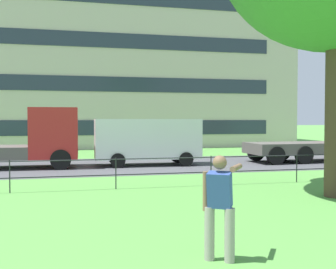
{
  "coord_description": "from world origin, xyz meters",
  "views": [
    {
      "loc": [
        -1.47,
        0.53,
        2.21
      ],
      "look_at": [
        0.85,
        10.29,
        1.86
      ],
      "focal_mm": 45.15,
      "sensor_mm": 36.0,
      "label": 1
    }
  ],
  "objects": [
    {
      "name": "street_strip",
      "position": [
        0.0,
        20.7,
        0.0
      ],
      "size": [
        80.0,
        7.67,
        0.01
      ],
      "primitive_type": "cube",
      "color": "#4C4C51",
      "rests_on": "ground"
    },
    {
      "name": "park_fence",
      "position": [
        -0.0,
        13.9,
        0.66
      ],
      "size": [
        31.92,
        0.04,
        1.0
      ],
      "color": "#232328",
      "rests_on": "ground"
    },
    {
      "name": "person_thrower",
      "position": [
        0.82,
        6.69,
        0.9
      ],
      "size": [
        0.78,
        0.66,
        1.66
      ],
      "color": "gray",
      "rests_on": "ground"
    },
    {
      "name": "flatbed_truck_far_left",
      "position": [
        -3.55,
        20.69,
        1.22
      ],
      "size": [
        7.36,
        2.61,
        2.75
      ],
      "color": "#B22323",
      "rests_on": "ground"
    },
    {
      "name": "panel_van_left",
      "position": [
        2.27,
        20.59,
        1.27
      ],
      "size": [
        5.05,
        2.21,
        2.24
      ],
      "color": "white",
      "rests_on": "ground"
    },
    {
      "name": "flatbed_truck_center",
      "position": [
        12.35,
        20.43,
        1.22
      ],
      "size": [
        7.36,
        2.59,
        2.75
      ],
      "color": "#B22323",
      "rests_on": "ground"
    },
    {
      "name": "apartment_building_background",
      "position": [
        -0.64,
        38.02,
        8.24
      ],
      "size": [
        35.32,
        12.55,
        16.47
      ],
      "color": "beige",
      "rests_on": "ground"
    }
  ]
}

